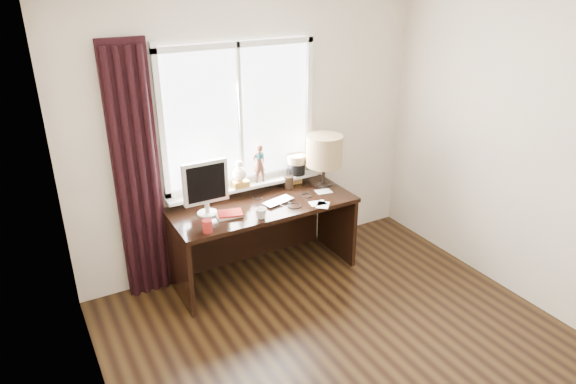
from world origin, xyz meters
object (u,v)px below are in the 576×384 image
mug (261,213)px  monitor (206,185)px  table_lamp (324,151)px  red_cup (207,226)px  desk (259,223)px  laptop (278,201)px

mug → monitor: size_ratio=0.20×
mug → table_lamp: bearing=21.0°
mug → monitor: (-0.37, 0.30, 0.23)m
monitor → red_cup: bearing=-111.1°
red_cup → table_lamp: (1.34, 0.34, 0.31)m
mug → table_lamp: table_lamp is taller
red_cup → monitor: 0.40m
desk → monitor: monitor is taller
laptop → table_lamp: size_ratio=0.58×
laptop → table_lamp: (0.57, 0.12, 0.35)m
mug → desk: bearing=67.5°
monitor → mug: bearing=-38.8°
laptop → red_cup: red_cup is taller
laptop → mug: (-0.28, -0.20, 0.04)m
laptop → desk: 0.32m
laptop → red_cup: size_ratio=2.82×
mug → monitor: monitor is taller
laptop → red_cup: bearing=-178.3°
mug → red_cup: 0.49m
laptop → monitor: 0.71m
laptop → mug: bearing=-157.7°
laptop → desk: (-0.13, 0.15, -0.26)m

